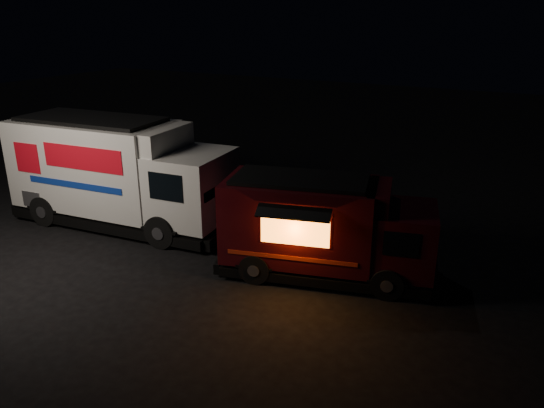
{
  "coord_description": "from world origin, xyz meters",
  "views": [
    {
      "loc": [
        9.24,
        -11.08,
        6.74
      ],
      "look_at": [
        2.13,
        2.0,
        1.31
      ],
      "focal_mm": 35.0,
      "sensor_mm": 36.0,
      "label": 1
    }
  ],
  "objects": [
    {
      "name": "white_truck",
      "position": [
        -3.0,
        1.16,
        1.76
      ],
      "size": [
        7.99,
        3.38,
        3.52
      ],
      "primitive_type": null,
      "rotation": [
        0.0,
        0.0,
        0.1
      ],
      "color": "silver",
      "rests_on": "ground"
    },
    {
      "name": "red_truck",
      "position": [
        4.37,
        0.97,
        1.35
      ],
      "size": [
        6.15,
        3.52,
        2.7
      ],
      "primitive_type": null,
      "rotation": [
        0.0,
        0.0,
        0.25
      ],
      "color": "#34090C",
      "rests_on": "ground"
    },
    {
      "name": "ground",
      "position": [
        0.0,
        0.0,
        0.0
      ],
      "size": [
        80.0,
        80.0,
        0.0
      ],
      "primitive_type": "plane",
      "color": "black",
      "rests_on": "ground"
    }
  ]
}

